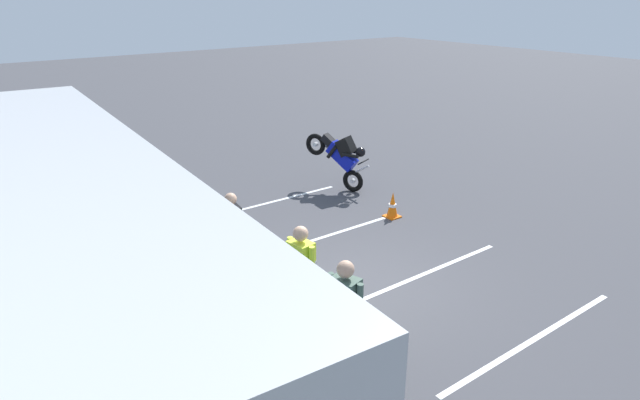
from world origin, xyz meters
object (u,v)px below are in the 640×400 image
(parked_motorcycle_silver, at_px, (280,352))
(parked_motorcycle_blue, at_px, (189,271))
(parked_motorcycle_dark, at_px, (142,229))
(spectator_far_left, at_px, (345,309))
(stunt_motorcycle, at_px, (341,155))
(spectator_far_right, at_px, (184,210))
(spectator_right, at_px, (233,228))
(traffic_cone, at_px, (393,205))
(spectator_centre, at_px, (246,256))
(spectator_left, at_px, (301,269))
(tour_bus, at_px, (65,272))

(parked_motorcycle_silver, xyz_separation_m, parked_motorcycle_blue, (2.91, 0.04, 0.00))
(parked_motorcycle_dark, bearing_deg, spectator_far_left, -171.34)
(parked_motorcycle_blue, relative_size, stunt_motorcycle, 1.05)
(parked_motorcycle_silver, relative_size, stunt_motorcycle, 1.05)
(spectator_far_right, bearing_deg, stunt_motorcycle, -75.57)
(spectator_far_right, xyz_separation_m, stunt_motorcycle, (1.30, -5.04, -0.03))
(parked_motorcycle_dark, bearing_deg, spectator_right, -155.44)
(spectator_far_left, xyz_separation_m, traffic_cone, (3.82, -4.58, -0.77))
(spectator_centre, bearing_deg, spectator_left, -158.32)
(stunt_motorcycle, bearing_deg, tour_bus, 116.68)
(spectator_right, distance_m, traffic_cone, 4.52)
(spectator_left, bearing_deg, spectator_far_right, 6.40)
(spectator_far_right, bearing_deg, parked_motorcycle_blue, 157.70)
(tour_bus, xyz_separation_m, spectator_left, (-0.92, -3.15, -0.56))
(spectator_left, distance_m, stunt_motorcycle, 6.70)
(spectator_far_right, distance_m, parked_motorcycle_dark, 1.12)
(spectator_left, relative_size, spectator_far_right, 1.06)
(spectator_left, xyz_separation_m, spectator_centre, (1.02, 0.41, -0.07))
(spectator_right, xyz_separation_m, spectator_far_right, (1.38, 0.35, -0.01))
(spectator_far_left, distance_m, spectator_right, 3.45)
(spectator_centre, xyz_separation_m, parked_motorcycle_silver, (-1.90, 0.57, -0.53))
(tour_bus, relative_size, parked_motorcycle_blue, 5.17)
(spectator_left, height_order, parked_motorcycle_blue, spectator_left)
(tour_bus, relative_size, spectator_right, 6.23)
(spectator_far_left, xyz_separation_m, parked_motorcycle_dark, (5.60, 0.85, -0.60))
(spectator_centre, distance_m, parked_motorcycle_blue, 1.29)
(tour_bus, distance_m, parked_motorcycle_dark, 4.16)
(spectator_right, xyz_separation_m, parked_motorcycle_silver, (-3.03, 0.93, -0.53))
(parked_motorcycle_blue, bearing_deg, stunt_motorcycle, -63.67)
(parked_motorcycle_silver, distance_m, traffic_cone, 6.36)
(parked_motorcycle_dark, bearing_deg, spectator_far_right, -140.75)
(spectator_far_right, relative_size, parked_motorcycle_dark, 0.83)
(spectator_far_left, bearing_deg, spectator_right, -2.19)
(parked_motorcycle_dark, relative_size, traffic_cone, 3.23)
(spectator_left, height_order, spectator_right, spectator_left)
(traffic_cone, bearing_deg, parked_motorcycle_silver, 122.32)
(traffic_cone, bearing_deg, tour_bus, 102.05)
(stunt_motorcycle, bearing_deg, traffic_cone, 174.08)
(spectator_right, relative_size, spectator_far_right, 1.01)
(spectator_far_left, xyz_separation_m, parked_motorcycle_silver, (0.42, 0.80, -0.60))
(spectator_centre, xyz_separation_m, parked_motorcycle_dark, (3.28, 0.62, -0.53))
(spectator_centre, distance_m, stunt_motorcycle, 6.32)
(spectator_far_left, height_order, spectator_centre, spectator_far_left)
(spectator_left, bearing_deg, stunt_motorcycle, -43.85)
(spectator_far_left, bearing_deg, spectator_left, -7.72)
(tour_bus, distance_m, spectator_far_left, 3.75)
(spectator_right, height_order, parked_motorcycle_dark, spectator_right)
(parked_motorcycle_silver, bearing_deg, spectator_right, -17.11)
(spectator_far_left, relative_size, stunt_motorcycle, 0.92)
(spectator_left, relative_size, traffic_cone, 2.85)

